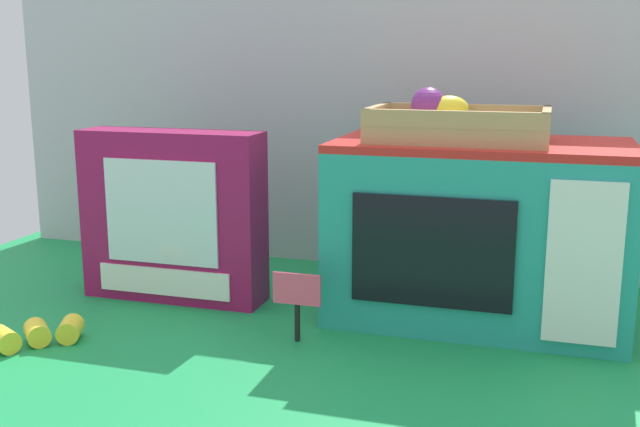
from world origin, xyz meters
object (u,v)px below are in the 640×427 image
toy_microwave (479,231)px  loose_toy_banana (38,334)px  cookie_set_box (173,216)px  price_sign (297,296)px  food_groups_crate (455,126)px

toy_microwave → loose_toy_banana: (-0.57, -0.30, -0.12)m
cookie_set_box → price_sign: bearing=-26.2°
toy_microwave → price_sign: bearing=-142.6°
food_groups_crate → price_sign: food_groups_crate is taller
price_sign → loose_toy_banana: price_sign is taller
toy_microwave → loose_toy_banana: size_ratio=3.80×
food_groups_crate → cookie_set_box: size_ratio=0.85×
food_groups_crate → cookie_set_box: bearing=-175.4°
price_sign → loose_toy_banana: 0.37m
toy_microwave → price_sign: size_ratio=4.34×
cookie_set_box → loose_toy_banana: size_ratio=2.66×
loose_toy_banana → cookie_set_box: bearing=70.6°
toy_microwave → cookie_set_box: size_ratio=1.43×
price_sign → loose_toy_banana: size_ratio=0.88×
price_sign → cookie_set_box: bearing=153.8°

